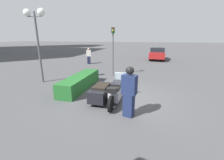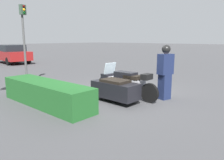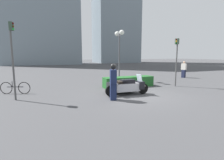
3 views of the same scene
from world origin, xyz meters
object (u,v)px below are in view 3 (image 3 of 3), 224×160
object	(u,v)px
hedge_bush_curbside	(128,82)
bicycle_parked	(15,88)
traffic_light_near	(177,55)
officer_rider	(113,81)
traffic_light_far	(12,50)
police_motorcycle	(125,86)
twin_lamp_post	(119,40)
pedestrian_bystander	(184,69)

from	to	relation	value
hedge_bush_curbside	bicycle_parked	distance (m)	7.17
traffic_light_near	bicycle_parked	world-z (taller)	traffic_light_near
officer_rider	traffic_light_far	world-z (taller)	traffic_light_far
police_motorcycle	twin_lamp_post	distance (m)	5.91
officer_rider	traffic_light_far	bearing A→B (deg)	174.47
pedestrian_bystander	bicycle_parked	world-z (taller)	pedestrian_bystander
twin_lamp_post	traffic_light_far	xyz separation A→B (m)	(-7.45, -4.08, -1.02)
officer_rider	hedge_bush_curbside	distance (m)	3.87
officer_rider	twin_lamp_post	xyz separation A→B (m)	(2.92, 5.82, 2.51)
hedge_bush_curbside	traffic_light_far	bearing A→B (deg)	-169.72
twin_lamp_post	bicycle_parked	bearing A→B (deg)	-162.64
officer_rider	traffic_light_far	distance (m)	5.08
police_motorcycle	officer_rider	xyz separation A→B (m)	(-1.17, -1.05, 0.50)
traffic_light_far	traffic_light_near	bearing A→B (deg)	14.91
hedge_bush_curbside	officer_rider	bearing A→B (deg)	-128.49
pedestrian_bystander	twin_lamp_post	bearing A→B (deg)	158.21
police_motorcycle	bicycle_parked	bearing A→B (deg)	159.73
hedge_bush_curbside	bicycle_parked	world-z (taller)	bicycle_parked
officer_rider	traffic_light_near	size ratio (longest dim) A/B	0.54
bicycle_parked	police_motorcycle	bearing A→B (deg)	-1.51
hedge_bush_curbside	traffic_light_far	distance (m)	7.33
police_motorcycle	bicycle_parked	xyz separation A→B (m)	(-5.94, 2.37, -0.12)
traffic_light_far	pedestrian_bystander	world-z (taller)	traffic_light_far
officer_rider	traffic_light_near	bearing A→B (deg)	34.43
twin_lamp_post	traffic_light_near	size ratio (longest dim) A/B	1.26
traffic_light_near	pedestrian_bystander	bearing A→B (deg)	-153.79
officer_rider	pedestrian_bystander	world-z (taller)	officer_rider
police_motorcycle	hedge_bush_curbside	distance (m)	2.30
twin_lamp_post	officer_rider	bearing A→B (deg)	-116.62
traffic_light_near	traffic_light_far	world-z (taller)	traffic_light_far
police_motorcycle	officer_rider	bearing A→B (deg)	-136.64
officer_rider	bicycle_parked	bearing A→B (deg)	159.89
police_motorcycle	traffic_light_near	size ratio (longest dim) A/B	0.77
police_motorcycle	traffic_light_far	xyz separation A→B (m)	(-5.70, 0.69, 2.00)
police_motorcycle	twin_lamp_post	size ratio (longest dim) A/B	0.61
officer_rider	twin_lamp_post	size ratio (longest dim) A/B	0.43
hedge_bush_curbside	traffic_light_far	xyz separation A→B (m)	(-6.91, -1.25, 2.10)
police_motorcycle	traffic_light_near	bearing A→B (deg)	12.62
bicycle_parked	officer_rider	bearing A→B (deg)	-15.37
hedge_bush_curbside	bicycle_parked	bearing A→B (deg)	176.62
hedge_bush_curbside	traffic_light_far	size ratio (longest dim) A/B	0.96
bicycle_parked	traffic_light_near	bearing A→B (deg)	12.02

